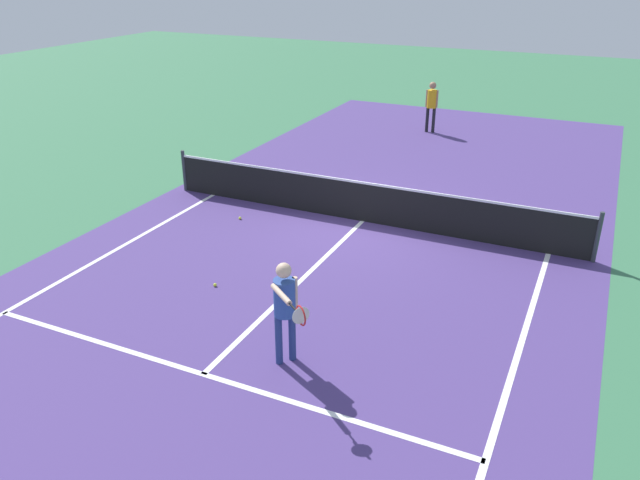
{
  "coord_description": "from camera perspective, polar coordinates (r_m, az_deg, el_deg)",
  "views": [
    {
      "loc": [
        4.72,
        -12.48,
        5.6
      ],
      "look_at": [
        0.47,
        -3.35,
        1.0
      ],
      "focal_mm": 35.05,
      "sensor_mm": 36.0,
      "label": 1
    }
  ],
  "objects": [
    {
      "name": "line_sideline_left",
      "position": [
        12.33,
        -25.29,
        -5.02
      ],
      "size": [
        0.1,
        11.89,
        0.01
      ],
      "primitive_type": "cube",
      "color": "white",
      "rests_on": "ground_plane"
    },
    {
      "name": "line_center_service",
      "position": [
        11.83,
        -1.77,
        -3.72
      ],
      "size": [
        0.1,
        6.4,
        0.01
      ],
      "primitive_type": "cube",
      "color": "white",
      "rests_on": "ground_plane"
    },
    {
      "name": "player_near",
      "position": [
        9.07,
        -3.2,
        -5.75
      ],
      "size": [
        0.89,
        0.96,
        1.65
      ],
      "color": "navy",
      "rests_on": "ground_plane"
    },
    {
      "name": "net",
      "position": [
        14.29,
        3.96,
        3.55
      ],
      "size": [
        10.01,
        0.09,
        1.07
      ],
      "color": "#33383D",
      "rests_on": "ground_plane"
    },
    {
      "name": "tennis_ball_near_net",
      "position": [
        14.65,
        -7.31,
        2.0
      ],
      "size": [
        0.07,
        0.07,
        0.07
      ],
      "primitive_type": "sphere",
      "color": "#CCE033",
      "rests_on": "ground_plane"
    },
    {
      "name": "ground_plane",
      "position": [
        14.48,
        3.91,
        1.73
      ],
      "size": [
        60.0,
        60.0,
        0.0
      ],
      "primitive_type": "plane",
      "color": "#38724C"
    },
    {
      "name": "player_far",
      "position": [
        22.12,
        10.16,
        12.34
      ],
      "size": [
        0.42,
        0.32,
        1.72
      ],
      "color": "black",
      "rests_on": "ground_plane"
    },
    {
      "name": "tennis_ball_mid_court",
      "position": [
        11.77,
        -9.56,
        -4.06
      ],
      "size": [
        0.07,
        0.07,
        0.07
      ],
      "primitive_type": "sphere",
      "color": "#CCE033",
      "rests_on": "ground_plane"
    },
    {
      "name": "line_sideline_right",
      "position": [
        8.63,
        15.48,
        -16.99
      ],
      "size": [
        0.1,
        11.89,
        0.01
      ],
      "primitive_type": "cube",
      "color": "white",
      "rests_on": "ground_plane"
    },
    {
      "name": "court_surface_inbounds",
      "position": [
        14.47,
        3.91,
        1.73
      ],
      "size": [
        10.62,
        24.4,
        0.0
      ],
      "primitive_type": "cube",
      "color": "#4C387A",
      "rests_on": "ground_plane"
    },
    {
      "name": "line_service_near",
      "position": [
        9.52,
        -10.61,
        -11.95
      ],
      "size": [
        8.22,
        0.1,
        0.01
      ],
      "primitive_type": "cube",
      "color": "white",
      "rests_on": "ground_plane"
    }
  ]
}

